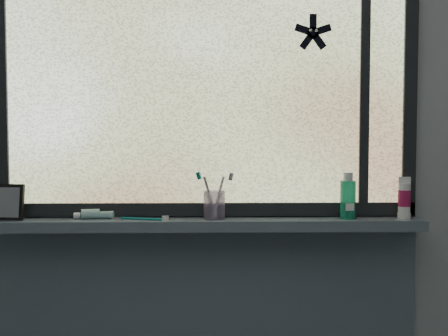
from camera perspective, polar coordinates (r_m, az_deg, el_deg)
wall_back at (r=1.93m, az=-1.91°, el=1.27°), size 3.00×0.01×2.50m
windowsill at (r=1.88m, az=-1.92°, el=-6.43°), size 1.62×0.14×0.04m
window_pane at (r=1.92m, az=-1.93°, el=9.62°), size 1.50×0.01×1.00m
frame_bottom at (r=1.92m, az=-1.91°, el=-4.72°), size 1.60×0.03×0.05m
frame_left at (r=2.08m, az=-24.13°, el=8.87°), size 0.05×0.03×1.10m
frame_right at (r=2.06m, az=20.44°, el=8.99°), size 0.05×0.03×1.10m
frame_mullion at (r=2.00m, az=15.73°, el=9.24°), size 0.03×0.03×1.00m
starfish_sticker at (r=1.98m, az=10.14°, el=14.97°), size 0.15×0.02×0.15m
vanity_mirror at (r=2.01m, az=-23.30°, el=-3.60°), size 0.11×0.06×0.13m
toothpaste_tube at (r=1.93m, az=-14.38°, el=-5.11°), size 0.21×0.07×0.04m
toothbrush_cup at (r=1.87m, az=-1.12°, el=-4.25°), size 0.10×0.10×0.10m
toothbrush_lying at (r=1.88m, az=-9.43°, el=-5.67°), size 0.19×0.07×0.01m
mouthwash_bottle at (r=1.93m, az=13.98°, el=-3.09°), size 0.07×0.07×0.14m
cream_tube at (r=2.00m, az=19.92°, el=-3.06°), size 0.05×0.05×0.11m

